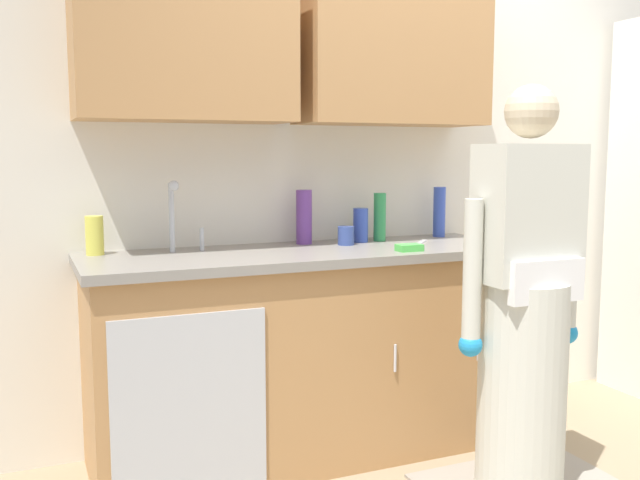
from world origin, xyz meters
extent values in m
cube|color=silver|center=(0.00, 1.05, 1.35)|extent=(4.80, 0.10, 2.70)
cube|color=#B27F4C|center=(-1.04, 0.83, 1.85)|extent=(0.91, 0.34, 0.70)
cube|color=#B27F4C|center=(-0.05, 0.83, 1.85)|extent=(0.91, 0.34, 0.70)
cube|color=#B27F4C|center=(-0.55, 0.70, 0.45)|extent=(1.90, 0.60, 0.90)
cube|color=#B7BABF|center=(-1.15, 0.39, 0.41)|extent=(0.60, 0.01, 0.72)
cylinder|color=silver|center=(-0.27, 0.39, 0.50)|extent=(0.01, 0.01, 0.12)
cylinder|color=silver|center=(0.16, 0.39, 0.50)|extent=(0.01, 0.01, 0.12)
cube|color=gray|center=(-0.55, 0.70, 0.92)|extent=(1.96, 0.66, 0.04)
cube|color=#B7BABF|center=(-1.07, 0.70, 0.92)|extent=(0.50, 0.36, 0.03)
cylinder|color=#B7BABF|center=(-1.11, 0.85, 1.09)|extent=(0.02, 0.02, 0.30)
sphere|color=#B7BABF|center=(-1.11, 0.79, 1.23)|extent=(0.04, 0.04, 0.04)
cylinder|color=#B7BABF|center=(-0.98, 0.85, 0.99)|extent=(0.02, 0.02, 0.10)
cylinder|color=beige|center=(0.05, -0.05, 0.44)|extent=(0.34, 0.34, 0.88)
cube|color=beige|center=(0.05, -0.05, 1.14)|extent=(0.38, 0.22, 0.52)
sphere|color=beige|center=(0.05, -0.05, 1.52)|extent=(0.20, 0.20, 0.20)
cube|color=white|center=(0.05, -0.17, 0.90)|extent=(0.32, 0.04, 0.16)
cylinder|color=beige|center=(-0.18, -0.03, 0.93)|extent=(0.07, 0.07, 0.55)
sphere|color=#1E8CCC|center=(-0.18, -0.03, 0.65)|extent=(0.09, 0.09, 0.09)
cylinder|color=beige|center=(0.28, -0.03, 0.93)|extent=(0.07, 0.07, 0.55)
sphere|color=#1E8CCC|center=(0.28, -0.03, 0.65)|extent=(0.09, 0.09, 0.09)
cylinder|color=#D8D14C|center=(-1.43, 0.90, 1.02)|extent=(0.08, 0.08, 0.16)
cylinder|color=#66388C|center=(-0.48, 0.89, 1.07)|extent=(0.07, 0.07, 0.25)
cylinder|color=#334CB2|center=(0.26, 0.89, 1.07)|extent=(0.06, 0.06, 0.25)
cylinder|color=#334CB2|center=(-0.21, 0.85, 1.02)|extent=(0.07, 0.07, 0.16)
cylinder|color=#2D8C4C|center=(-0.10, 0.85, 1.06)|extent=(0.06, 0.06, 0.23)
cylinder|color=#33478C|center=(-0.32, 0.78, 0.98)|extent=(0.08, 0.08, 0.09)
cube|color=silver|center=(0.03, 0.69, 0.94)|extent=(0.18, 0.19, 0.01)
cube|color=#4CBF4C|center=(-0.15, 0.48, 0.96)|extent=(0.11, 0.07, 0.03)
camera|label=1|loc=(-1.72, -2.21, 1.37)|focal=39.98mm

